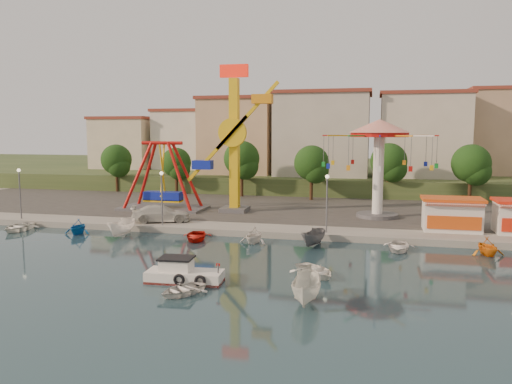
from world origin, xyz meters
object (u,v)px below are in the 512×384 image
(wave_swinger, at_px, (379,146))
(rowboat_a, at_px, (315,271))
(cabin_motorboat, at_px, (183,275))
(van, at_px, (161,214))
(pirate_ship_ride, at_px, (163,177))
(kamikaze_tower, at_px, (237,143))
(skiff, at_px, (307,290))

(wave_swinger, relative_size, rowboat_a, 3.20)
(cabin_motorboat, distance_m, rowboat_a, 8.84)
(van, bearing_deg, cabin_motorboat, -172.77)
(pirate_ship_ride, height_order, van, pirate_ship_ride)
(kamikaze_tower, bearing_deg, pirate_ship_ride, -178.91)
(pirate_ship_ride, distance_m, skiff, 33.85)
(kamikaze_tower, xyz_separation_m, skiff, (11.49, -26.88, -7.65))
(rowboat_a, distance_m, skiff, 5.55)
(pirate_ship_ride, relative_size, skiff, 2.37)
(cabin_motorboat, distance_m, van, 19.10)
(kamikaze_tower, bearing_deg, rowboat_a, -62.07)
(rowboat_a, xyz_separation_m, skiff, (0.17, -5.53, 0.44))
(pirate_ship_ride, bearing_deg, van, -67.77)
(skiff, distance_m, van, 25.82)
(kamikaze_tower, relative_size, van, 2.83)
(wave_swinger, bearing_deg, cabin_motorboat, -116.69)
(pirate_ship_ride, height_order, wave_swinger, wave_swinger)
(wave_swinger, distance_m, rowboat_a, 23.16)
(cabin_motorboat, relative_size, van, 0.87)
(pirate_ship_ride, relative_size, rowboat_a, 2.76)
(wave_swinger, height_order, skiff, wave_swinger)
(pirate_ship_ride, xyz_separation_m, kamikaze_tower, (8.99, 0.17, 4.07))
(skiff, bearing_deg, cabin_motorboat, 163.36)
(pirate_ship_ride, relative_size, kamikaze_tower, 0.61)
(wave_swinger, xyz_separation_m, van, (-21.37, -7.83, -6.75))
(wave_swinger, relative_size, cabin_motorboat, 2.29)
(cabin_motorboat, xyz_separation_m, rowboat_a, (8.21, 3.26, -0.09))
(pirate_ship_ride, bearing_deg, skiff, -52.53)
(kamikaze_tower, bearing_deg, wave_swinger, 0.16)
(pirate_ship_ride, xyz_separation_m, wave_swinger, (24.49, 0.21, 3.80))
(van, bearing_deg, pirate_ship_ride, 1.38)
(kamikaze_tower, height_order, cabin_motorboat, kamikaze_tower)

